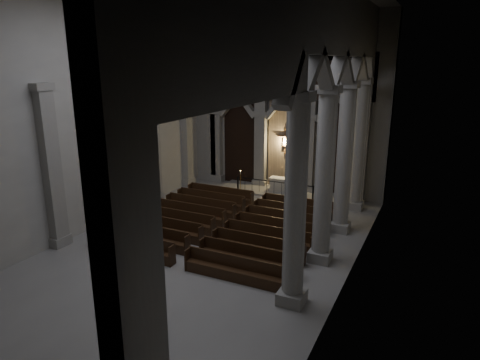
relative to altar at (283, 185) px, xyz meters
The scene contains 11 objects.
room 12.71m from the altar, 91.67° to the right, with size 24.00×24.10×12.00m.
sanctuary_wall 6.06m from the altar, 108.74° to the left, with size 14.00×0.77×12.00m.
right_arcade 12.85m from the altar, 60.81° to the right, with size 1.00×24.00×12.00m.
left_pilasters 10.55m from the altar, 134.76° to the right, with size 0.60×13.00×8.03m.
sanctuary_step 0.64m from the altar, behind, with size 8.50×2.60×0.15m, color gray.
altar is the anchor object (origin of this frame).
altar_rail 0.96m from the altar, 108.89° to the right, with size 5.57×0.09×1.10m.
candle_stand_left 2.99m from the altar, 159.40° to the right, with size 0.27×0.27×1.59m.
candle_stand_right 2.95m from the altar, 24.35° to the right, with size 0.26×0.26×1.53m.
pews 8.07m from the altar, 92.21° to the right, with size 10.04×9.32×1.03m.
worshipper 3.85m from the altar, 65.78° to the right, with size 0.49×0.32×1.36m, color black.
Camera 1 is at (10.02, -16.50, 9.02)m, focal length 32.00 mm.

